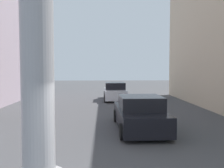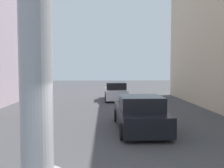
# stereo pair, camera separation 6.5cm
# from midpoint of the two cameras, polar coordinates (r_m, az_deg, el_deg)

# --- Properties ---
(ground_plane) EXTENTS (90.41, 90.41, 0.00)m
(ground_plane) POSITION_cam_midpoint_polar(r_m,az_deg,el_deg) (13.87, -0.76, -7.94)
(ground_plane) COLOR #424244
(car_lead) EXTENTS (2.17, 4.77, 1.56)m
(car_lead) POSITION_cam_midpoint_polar(r_m,az_deg,el_deg) (11.39, 6.14, -6.88)
(car_lead) COLOR black
(car_lead) RESTS_ON ground
(car_far) EXTENTS (1.96, 4.52, 1.56)m
(car_far) POSITION_cam_midpoint_polar(r_m,az_deg,el_deg) (22.03, 0.60, -1.75)
(car_far) COLOR black
(car_far) RESTS_ON ground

